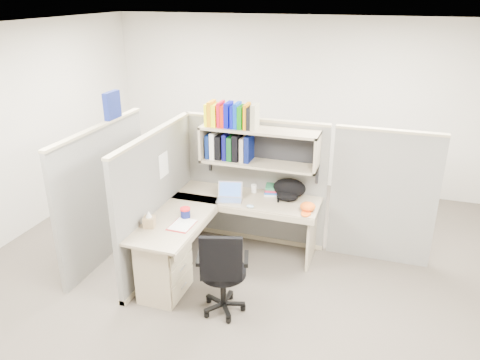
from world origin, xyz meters
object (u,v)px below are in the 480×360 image
(desk, at_px, (188,248))
(snack_canister, at_px, (185,213))
(backpack, at_px, (288,190))
(task_chair, at_px, (223,285))
(laptop, at_px, (229,193))

(desk, xyz_separation_m, snack_canister, (-0.08, 0.15, 0.35))
(desk, height_order, backpack, backpack)
(desk, relative_size, snack_canister, 15.42)
(desk, height_order, task_chair, task_chair)
(snack_canister, bearing_deg, task_chair, -40.71)
(desk, distance_m, snack_canister, 0.39)
(backpack, height_order, task_chair, task_chair)
(laptop, relative_size, task_chair, 0.30)
(laptop, bearing_deg, desk, -120.69)
(laptop, distance_m, backpack, 0.71)
(backpack, bearing_deg, desk, -130.80)
(snack_canister, bearing_deg, backpack, 41.04)
(desk, distance_m, backpack, 1.38)
(backpack, xyz_separation_m, snack_canister, (-0.96, -0.84, -0.06))
(backpack, bearing_deg, task_chair, -102.59)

